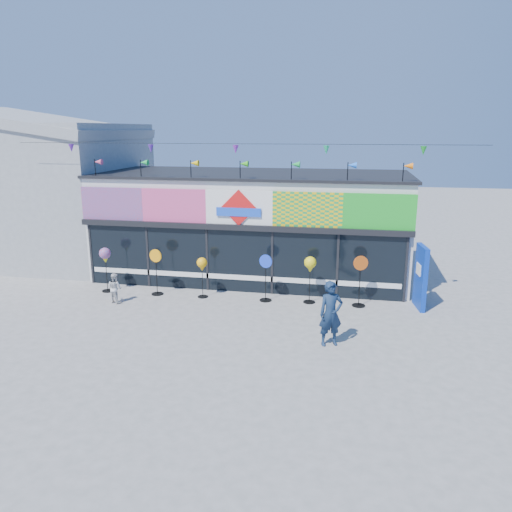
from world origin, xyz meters
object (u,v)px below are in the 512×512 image
(spinner_0, at_px, (105,257))
(adult_man, at_px, (331,314))
(spinner_5, at_px, (360,280))
(blue_sign, at_px, (421,277))
(spinner_4, at_px, (310,266))
(child, at_px, (115,288))
(spinner_1, at_px, (156,271))
(spinner_2, at_px, (202,266))
(spinner_3, at_px, (266,277))

(spinner_0, height_order, adult_man, adult_man)
(spinner_5, bearing_deg, spinner_0, -179.05)
(blue_sign, height_order, spinner_4, blue_sign)
(child, bearing_deg, adult_man, -174.29)
(spinner_1, xyz_separation_m, child, (-1.08, -1.09, -0.36))
(blue_sign, distance_m, spinner_1, 9.07)
(adult_man, height_order, child, adult_man)
(spinner_0, relative_size, spinner_5, 0.94)
(spinner_4, bearing_deg, spinner_0, -178.53)
(spinner_2, distance_m, child, 3.05)
(blue_sign, distance_m, spinner_2, 7.38)
(spinner_4, bearing_deg, adult_man, -75.59)
(spinner_3, bearing_deg, blue_sign, 3.31)
(spinner_2, distance_m, spinner_4, 3.76)
(blue_sign, xyz_separation_m, spinner_4, (-3.62, -0.19, 0.24))
(spinner_1, relative_size, spinner_4, 1.03)
(spinner_3, xyz_separation_m, spinner_5, (3.17, 0.06, 0.05))
(spinner_2, bearing_deg, child, -158.16)
(spinner_0, xyz_separation_m, spinner_4, (7.37, 0.19, -0.01))
(spinner_1, xyz_separation_m, spinner_2, (1.69, 0.02, 0.27))
(spinner_1, bearing_deg, spinner_3, 1.02)
(spinner_0, bearing_deg, adult_man, -21.03)
(spinner_4, distance_m, adult_man, 3.48)
(spinner_0, relative_size, spinner_2, 1.14)
(spinner_0, xyz_separation_m, child, (0.85, -1.07, -0.79))
(spinner_4, relative_size, spinner_5, 0.93)
(spinner_0, xyz_separation_m, spinner_5, (9.03, 0.15, -0.39))
(spinner_1, relative_size, spinner_2, 1.15)
(spinner_0, height_order, child, spinner_0)
(spinner_5, relative_size, adult_man, 0.96)
(spinner_1, relative_size, spinner_3, 1.01)
(spinner_4, height_order, child, spinner_4)
(spinner_0, relative_size, spinner_1, 0.99)
(spinner_0, bearing_deg, child, -51.74)
(spinner_2, distance_m, spinner_5, 5.42)
(blue_sign, bearing_deg, spinner_1, 174.17)
(blue_sign, bearing_deg, spinner_2, 174.51)
(spinner_2, xyz_separation_m, spinner_4, (3.75, 0.15, 0.14))
(blue_sign, xyz_separation_m, adult_man, (-2.76, -3.55, -0.15))
(spinner_2, xyz_separation_m, spinner_3, (2.25, 0.05, -0.29))
(spinner_4, bearing_deg, child, -169.06)
(spinner_5, xyz_separation_m, child, (-8.19, -1.22, -0.40))
(spinner_5, relative_size, child, 1.67)
(spinner_0, bearing_deg, spinner_2, 0.62)
(spinner_3, distance_m, spinner_4, 1.57)
(spinner_0, height_order, spinner_3, spinner_3)
(spinner_4, relative_size, child, 1.56)
(spinner_2, relative_size, spinner_4, 0.89)
(spinner_5, bearing_deg, spinner_2, -178.83)
(blue_sign, relative_size, spinner_3, 1.28)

